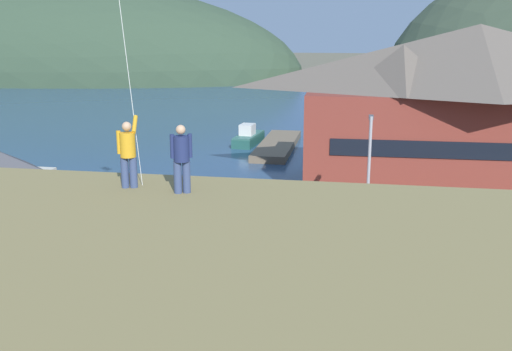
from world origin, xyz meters
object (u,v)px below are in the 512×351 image
harbor_lodge (474,105)px  wharf_dock (278,145)px  parked_car_mid_row_center (160,233)px  parked_car_back_row_left (486,327)px  parked_car_front_row_red (278,248)px  parking_light_pole (369,171)px  person_companion (181,157)px  moored_boat_wharfside (248,137)px  parked_car_lone_by_shed (345,312)px  parked_car_back_row_right (72,281)px  parked_car_front_row_silver (205,307)px  parked_car_corner_spot (420,254)px  person_kite_flyer (128,152)px

harbor_lodge → wharf_dock: (-15.64, 13.14, -5.93)m
parked_car_mid_row_center → parked_car_back_row_left: size_ratio=1.00×
parked_car_front_row_red → parking_light_pole: parking_light_pole is taller
parked_car_mid_row_center → person_companion: person_companion is taller
moored_boat_wharfside → parking_light_pole: bearing=-66.8°
harbor_lodge → parked_car_lone_by_shed: bearing=-110.0°
parked_car_back_row_right → parked_car_lone_by_shed: (11.41, -0.82, 0.00)m
parked_car_lone_by_shed → parked_car_back_row_right: bearing=175.9°
wharf_dock → parked_car_mid_row_center: bearing=-94.5°
parked_car_back_row_right → moored_boat_wharfside: bearing=89.0°
parked_car_front_row_silver → parked_car_mid_row_center: bearing=119.9°
harbor_lodge → person_companion: bearing=-113.1°
parked_car_corner_spot → wharf_dock: bearing=110.5°
parked_car_front_row_red → person_companion: size_ratio=2.49×
parked_car_back_row_left → parked_car_corner_spot: bearing=103.4°
parked_car_back_row_right → person_kite_flyer: size_ratio=2.33×
person_companion → wharf_dock: bearing=94.5°
parked_car_back_row_left → person_kite_flyer: 14.16m
parked_car_corner_spot → parking_light_pole: 5.34m
parked_car_back_row_right → parking_light_pole: bearing=37.3°
parked_car_back_row_right → wharf_dock: bearing=83.5°
wharf_dock → parked_car_front_row_red: 29.71m
parked_car_front_row_red → person_companion: 14.48m
parked_car_corner_spot → person_kite_flyer: 17.19m
parked_car_front_row_silver → person_kite_flyer: size_ratio=2.29×
person_kite_flyer → parking_light_pole: bearing=68.2°
moored_boat_wharfside → parked_car_lone_by_shed: bearing=-73.9°
wharf_dock → person_companion: 42.83m
parked_car_front_row_silver → parked_car_front_row_red: 6.91m
parked_car_back_row_left → parked_car_front_row_red: size_ratio=0.99×
wharf_dock → parked_car_front_row_red: parked_car_front_row_red is taller
moored_boat_wharfside → parked_car_back_row_left: (15.73, -37.53, 0.34)m
parked_car_lone_by_shed → parked_car_mid_row_center: bearing=143.4°
parked_car_lone_by_shed → parked_car_front_row_silver: bearing=-174.1°
parked_car_corner_spot → person_companion: 16.64m
parked_car_mid_row_center → parked_car_front_row_red: (6.36, -1.11, 0.00)m
moored_boat_wharfside → parked_car_front_row_red: size_ratio=1.40×
harbor_lodge → parking_light_pole: harbor_lodge is taller
parked_car_front_row_silver → parked_car_back_row_right: bearing=167.5°
moored_boat_wharfside → parked_car_lone_by_shed: moored_boat_wharfside is taller
parked_car_corner_spot → parked_car_front_row_red: same height
moored_boat_wharfside → person_kite_flyer: person_kite_flyer is taller
parked_car_front_row_red → parking_light_pole: bearing=43.8°
harbor_lodge → parked_car_lone_by_shed: harbor_lodge is taller
parked_car_back_row_right → parked_car_corner_spot: bearing=21.2°
moored_boat_wharfside → parked_car_front_row_silver: size_ratio=1.43×
wharf_dock → person_companion: (3.33, -41.97, 7.89)m
parked_car_lone_by_shed → person_kite_flyer: 11.05m
harbor_lodge → parked_car_corner_spot: bearing=-106.9°
parked_car_lone_by_shed → parked_car_corner_spot: 7.36m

